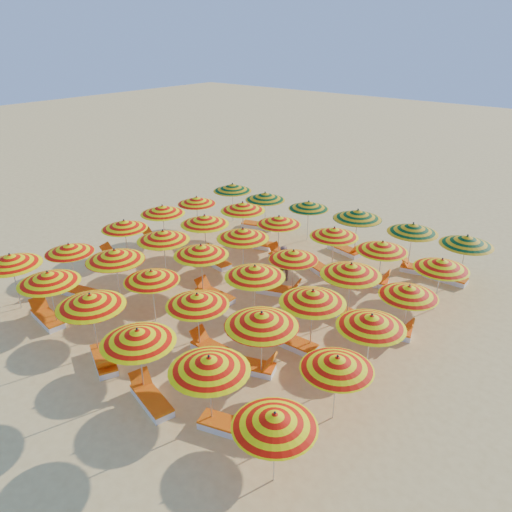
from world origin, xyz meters
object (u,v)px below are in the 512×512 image
(umbrella_16, at_px, (313,296))
(lounger_1, at_px, (104,360))
(umbrella_10, at_px, (262,319))
(umbrella_12, at_px, (124,224))
(umbrella_8, at_px, (151,276))
(lounger_23, at_px, (445,277))
(umbrella_27, at_px, (334,232))
(umbrella_23, at_px, (409,291))
(lounger_4, at_px, (77,291))
(lounger_14, at_px, (335,309))
(umbrella_0, at_px, (11,260))
(lounger_21, at_px, (345,250))
(umbrella_28, at_px, (382,246))
(umbrella_26, at_px, (279,220))
(umbrella_7, at_px, (115,255))
(lounger_18, at_px, (319,268))
(umbrella_6, at_px, (69,248))
(umbrella_19, at_px, (205,220))
(umbrella_4, at_px, (209,364))
(lounger_22, at_px, (420,269))
(lounger_0, at_px, (47,318))
(lounger_7, at_px, (119,257))
(lounger_15, at_px, (388,330))
(umbrella_3, at_px, (138,336))
(lounger_16, at_px, (254,243))
(umbrella_5, at_px, (275,420))
(umbrella_1, at_px, (48,277))
(umbrella_34, at_px, (413,228))
(lounger_19, at_px, (368,281))
(beachgoer_b, at_px, (284,263))
(umbrella_14, at_px, (201,250))
(umbrella_29, at_px, (442,264))
(umbrella_31, at_px, (265,196))
(lounger_12, at_px, (215,261))
(lounger_6, at_px, (249,366))
(lounger_2, at_px, (151,399))
(lounger_5, at_px, (214,349))
(lounger_11, at_px, (159,241))
(umbrella_18, at_px, (162,210))
(umbrella_15, at_px, (255,271))
(lounger_10, at_px, (291,342))
(umbrella_21, at_px, (294,255))
(umbrella_32, at_px, (309,205))
(umbrella_9, at_px, (197,300))
(lounger_13, at_px, (279,290))
(lounger_20, at_px, (259,225))
(umbrella_33, at_px, (358,214))
(umbrella_20, at_px, (243,234))
(umbrella_22, at_px, (351,269))
(umbrella_13, at_px, (163,235))
(umbrella_35, at_px, (467,240))
(lounger_17, at_px, (286,258))
(umbrella_2, at_px, (90,300))

(umbrella_16, relative_size, lounger_1, 1.43)
(umbrella_10, height_order, umbrella_12, umbrella_10)
(umbrella_8, height_order, lounger_23, umbrella_8)
(umbrella_27, bearing_deg, umbrella_23, -31.12)
(lounger_4, distance_m, lounger_14, 10.18)
(umbrella_0, bearing_deg, lounger_21, 60.34)
(umbrella_28, bearing_deg, umbrella_26, -178.42)
(umbrella_7, distance_m, umbrella_10, 7.00)
(lounger_18, bearing_deg, umbrella_6, -110.54)
(lounger_1, bearing_deg, umbrella_19, 135.74)
(umbrella_4, bearing_deg, lounger_22, 86.85)
(lounger_0, bearing_deg, lounger_7, -56.82)
(umbrella_28, height_order, lounger_15, umbrella_28)
(lounger_22, bearing_deg, lounger_14, 65.44)
(umbrella_3, distance_m, lounger_16, 11.33)
(umbrella_5, bearing_deg, umbrella_1, 177.71)
(umbrella_12, height_order, umbrella_34, umbrella_34)
(lounger_19, relative_size, beachgoer_b, 1.22)
(umbrella_12, distance_m, umbrella_14, 4.73)
(lounger_0, bearing_deg, umbrella_6, -47.28)
(umbrella_29, xyz_separation_m, lounger_16, (-9.07, 0.26, -1.73))
(lounger_7, xyz_separation_m, beachgoer_b, (6.97, 3.23, 0.60))
(umbrella_31, bearing_deg, lounger_7, -112.60)
(lounger_12, bearing_deg, umbrella_26, -117.39)
(lounger_6, bearing_deg, beachgoer_b, 96.20)
(lounger_2, distance_m, lounger_5, 2.86)
(umbrella_28, height_order, lounger_11, umbrella_28)
(umbrella_27, xyz_separation_m, lounger_21, (-0.62, 2.26, -1.76))
(umbrella_18, bearing_deg, umbrella_15, -17.39)
(lounger_10, relative_size, lounger_16, 0.96)
(umbrella_21, bearing_deg, umbrella_1, -126.14)
(umbrella_23, height_order, umbrella_32, umbrella_32)
(umbrella_9, relative_size, umbrella_21, 1.11)
(umbrella_16, relative_size, lounger_16, 1.42)
(umbrella_6, height_order, lounger_2, umbrella_6)
(lounger_12, bearing_deg, lounger_23, -139.97)
(umbrella_15, relative_size, lounger_13, 1.40)
(umbrella_3, height_order, lounger_20, umbrella_3)
(umbrella_33, relative_size, lounger_10, 1.40)
(umbrella_20, distance_m, umbrella_26, 2.60)
(umbrella_22, bearing_deg, lounger_20, 148.50)
(umbrella_12, distance_m, umbrella_32, 8.77)
(umbrella_13, bearing_deg, umbrella_34, 43.97)
(umbrella_7, height_order, umbrella_16, umbrella_7)
(lounger_5, relative_size, lounger_11, 0.95)
(umbrella_26, distance_m, umbrella_28, 4.97)
(umbrella_35, bearing_deg, lounger_4, -137.60)
(umbrella_35, distance_m, lounger_17, 7.64)
(umbrella_20, bearing_deg, umbrella_2, -90.86)
(umbrella_13, bearing_deg, lounger_1, -60.70)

